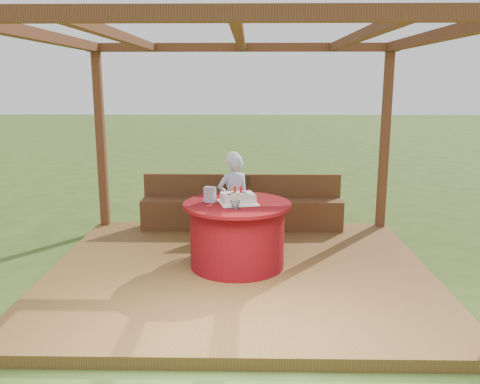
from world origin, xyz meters
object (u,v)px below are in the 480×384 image
birthday_cake (238,198)px  gift_bag (210,195)px  bench (242,211)px  table (237,234)px  chair (236,203)px  elderly_woman (233,198)px  drinking_glass (235,205)px

birthday_cake → gift_bag: bearing=173.9°
bench → table: size_ratio=2.34×
bench → chair: (-0.07, -0.34, 0.21)m
table → gift_bag: size_ratio=7.00×
elderly_woman → birthday_cake: size_ratio=2.46×
table → chair: chair is taller
chair → elderly_woman: elderly_woman is taller
bench → elderly_woman: elderly_woman is taller
bench → drinking_glass: (-0.04, -1.92, 0.57)m
table → birthday_cake: birthday_cake is taller
chair → drinking_glass: drinking_glass is taller
table → elderly_woman: size_ratio=1.01×
chair → gift_bag: 1.33m
bench → gift_bag: size_ratio=16.42×
gift_bag → birthday_cake: bearing=14.2°
elderly_woman → birthday_cake: elderly_woman is taller
bench → table: bench is taller
elderly_woman → gift_bag: elderly_woman is taller
bench → birthday_cake: (-0.02, -1.61, 0.57)m
birthday_cake → drinking_glass: birthday_cake is taller
elderly_woman → gift_bag: size_ratio=6.97×
gift_bag → elderly_woman: bearing=93.3°
table → chair: size_ratio=1.49×
table → elderly_woman: bearing=94.8°
elderly_woman → gift_bag: bearing=-107.0°
table → gift_bag: bearing=172.8°
bench → drinking_glass: size_ratio=27.39×
chair → bench: bearing=77.8°
gift_bag → drinking_glass: gift_bag is taller
chair → birthday_cake: bearing=-87.6°
birthday_cake → bench: bearing=89.2°
elderly_woman → chair: bearing=85.9°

